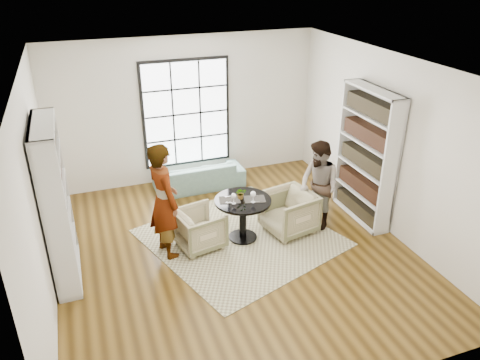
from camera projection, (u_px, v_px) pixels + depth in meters
name	position (u px, v px, depth m)	size (l,w,h in m)	color
ground	(235.00, 251.00, 7.66)	(6.00, 6.00, 0.00)	brown
room_shell	(223.00, 168.00, 7.57)	(6.00, 6.01, 6.00)	silver
rug	(241.00, 237.00, 8.01)	(2.79, 2.79, 0.01)	#B2B085
pedestal_table	(243.00, 210.00, 7.76)	(0.94, 0.94, 0.75)	black
sofa	(199.00, 175.00, 9.65)	(1.83, 0.71, 0.53)	#769D98
armchair_left	(200.00, 229.00, 7.65)	(0.71, 0.73, 0.66)	tan
armchair_right	(289.00, 212.00, 8.06)	(0.79, 0.82, 0.74)	tan
person_left	(164.00, 201.00, 7.21)	(0.69, 0.45, 1.90)	gray
person_right	(319.00, 186.00, 8.04)	(0.77, 0.60, 1.58)	gray
placemat_left	(230.00, 200.00, 7.66)	(0.34, 0.26, 0.01)	black
placemat_right	(255.00, 199.00, 7.68)	(0.34, 0.26, 0.01)	black
cutlery_left	(230.00, 199.00, 7.66)	(0.14, 0.22, 0.01)	silver
cutlery_right	(255.00, 199.00, 7.68)	(0.14, 0.22, 0.01)	silver
wine_glass_left	(234.00, 196.00, 7.49)	(0.08, 0.08, 0.18)	silver
wine_glass_right	(253.00, 194.00, 7.53)	(0.09, 0.09, 0.20)	silver
flower_centerpiece	(241.00, 193.00, 7.66)	(0.18, 0.15, 0.19)	gray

